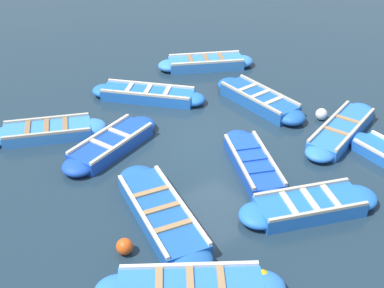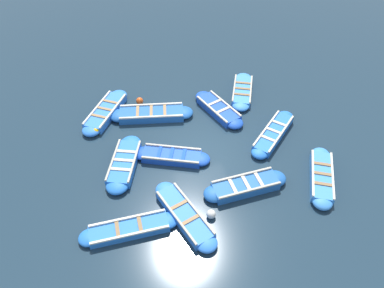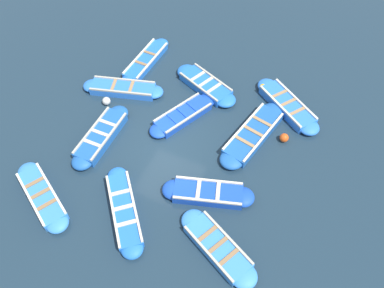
% 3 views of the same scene
% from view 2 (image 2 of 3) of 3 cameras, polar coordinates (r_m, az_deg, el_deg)
% --- Properties ---
extents(ground_plane, '(120.00, 120.00, 0.00)m').
position_cam_2_polar(ground_plane, '(16.46, 2.15, -0.97)').
color(ground_plane, '#1C303F').
extents(boat_near_quay, '(1.81, 3.39, 0.41)m').
position_cam_2_polar(boat_near_quay, '(18.34, 4.04, 5.31)').
color(boat_near_quay, '#1947B7').
rests_on(boat_near_quay, ground).
extents(boat_broadside, '(2.77, 3.46, 0.42)m').
position_cam_2_polar(boat_broadside, '(18.61, -13.02, 4.80)').
color(boat_broadside, blue).
rests_on(boat_broadside, ground).
extents(boat_far_corner, '(2.10, 3.43, 0.41)m').
position_cam_2_polar(boat_far_corner, '(15.92, -10.28, -2.90)').
color(boat_far_corner, blue).
rests_on(boat_far_corner, ground).
extents(boat_alongside, '(3.34, 2.08, 0.37)m').
position_cam_2_polar(boat_alongside, '(16.00, -3.11, -1.86)').
color(boat_alongside, '#1947B7').
rests_on(boat_alongside, ground).
extents(boat_bow_out, '(3.21, 2.95, 0.40)m').
position_cam_2_polar(boat_bow_out, '(17.37, 12.28, 1.56)').
color(boat_bow_out, blue).
rests_on(boat_bow_out, ground).
extents(boat_mid_row, '(4.11, 1.75, 0.43)m').
position_cam_2_polar(boat_mid_row, '(18.11, -6.19, 4.58)').
color(boat_mid_row, '#1E59AD').
rests_on(boat_mid_row, ground).
extents(boat_inner_gap, '(1.80, 3.68, 0.39)m').
position_cam_2_polar(boat_inner_gap, '(14.05, -1.12, -10.75)').
color(boat_inner_gap, blue).
rests_on(boat_inner_gap, ground).
extents(boat_stern_in, '(2.17, 3.32, 0.38)m').
position_cam_2_polar(boat_stern_in, '(19.67, 7.66, 7.99)').
color(boat_stern_in, '#3884E0').
rests_on(boat_stern_in, ground).
extents(boat_centre, '(3.48, 0.94, 0.45)m').
position_cam_2_polar(boat_centre, '(14.99, 8.15, -6.35)').
color(boat_centre, '#1E59AD').
rests_on(boat_centre, ground).
extents(boat_drifting, '(2.30, 3.31, 0.41)m').
position_cam_2_polar(boat_drifting, '(16.05, 19.13, -4.73)').
color(boat_drifting, '#3884E0').
rests_on(boat_drifting, ground).
extents(boat_outer_left, '(3.61, 0.88, 0.35)m').
position_cam_2_polar(boat_outer_left, '(13.92, -9.55, -12.63)').
color(boat_outer_left, blue).
rests_on(boat_outer_left, ground).
extents(buoy_orange_near, '(0.35, 0.35, 0.35)m').
position_cam_2_polar(buoy_orange_near, '(14.07, 2.92, -10.62)').
color(buoy_orange_near, silver).
rests_on(buoy_orange_near, ground).
extents(buoy_yellow_far, '(0.36, 0.36, 0.36)m').
position_cam_2_polar(buoy_yellow_far, '(18.99, -7.99, 6.52)').
color(buoy_yellow_far, '#E05119').
rests_on(buoy_yellow_far, ground).
extents(buoy_white_drifting, '(0.34, 0.34, 0.34)m').
position_cam_2_polar(buoy_white_drifting, '(17.64, -14.42, 1.89)').
color(buoy_white_drifting, '#EAB214').
rests_on(buoy_white_drifting, ground).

